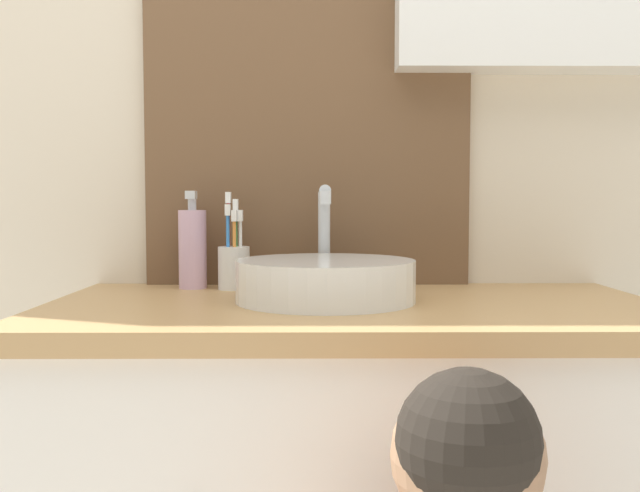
% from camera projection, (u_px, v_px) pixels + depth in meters
% --- Properties ---
extents(wall_back, '(3.20, 0.18, 2.50)m').
position_uv_depth(wall_back, '(359.00, 99.00, 1.50)').
color(wall_back, beige).
rests_on(wall_back, ground_plane).
extents(sink_basin, '(0.31, 0.36, 0.20)m').
position_uv_depth(sink_basin, '(327.00, 278.00, 1.24)').
color(sink_basin, white).
rests_on(sink_basin, vanity_counter).
extents(toothbrush_holder, '(0.06, 0.06, 0.19)m').
position_uv_depth(toothbrush_holder, '(234.00, 263.00, 1.40)').
color(toothbrush_holder, silver).
rests_on(toothbrush_holder, vanity_counter).
extents(soap_dispenser, '(0.06, 0.06, 0.19)m').
position_uv_depth(soap_dispenser, '(193.00, 248.00, 1.41)').
color(soap_dispenser, '#CCA3BC').
rests_on(soap_dispenser, vanity_counter).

